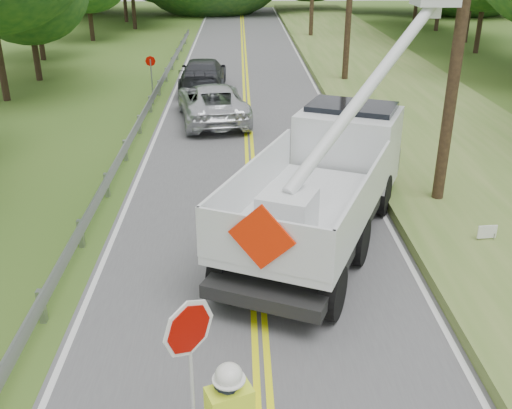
{
  "coord_description": "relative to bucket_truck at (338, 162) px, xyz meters",
  "views": [
    {
      "loc": [
        -0.33,
        -5.34,
        6.62
      ],
      "look_at": [
        0.0,
        6.0,
        1.5
      ],
      "focal_mm": 40.98,
      "sensor_mm": 36.0,
      "label": 1
    }
  ],
  "objects": [
    {
      "name": "road",
      "position": [
        -2.08,
        5.88,
        -1.65
      ],
      "size": [
        7.2,
        96.0,
        0.03
      ],
      "color": "#525254",
      "rests_on": "ground"
    },
    {
      "name": "guardrail",
      "position": [
        -6.1,
        6.79,
        -1.11
      ],
      "size": [
        0.18,
        48.0,
        0.77
      ],
      "color": "gray",
      "rests_on": "ground"
    },
    {
      "name": "tall_grass_verge",
      "position": [
        5.02,
        5.88,
        -1.51
      ],
      "size": [
        7.0,
        96.0,
        0.3
      ],
      "primitive_type": "cube",
      "color": "#4B7229",
      "rests_on": "ground"
    },
    {
      "name": "bucket_truck",
      "position": [
        0.0,
        0.0,
        0.0
      ],
      "size": [
        5.92,
        8.02,
        7.38
      ],
      "color": "black",
      "rests_on": "road"
    },
    {
      "name": "suv_silver",
      "position": [
        -3.49,
        9.49,
        -0.89
      ],
      "size": [
        3.33,
        5.73,
        1.5
      ],
      "primitive_type": "imported",
      "rotation": [
        0.0,
        0.0,
        3.3
      ],
      "color": "silver",
      "rests_on": "road"
    },
    {
      "name": "suv_darkgrey",
      "position": [
        -4.14,
        14.85,
        -0.88
      ],
      "size": [
        2.17,
        5.25,
        1.52
      ],
      "primitive_type": "imported",
      "rotation": [
        0.0,
        0.0,
        3.13
      ],
      "color": "#33353B",
      "rests_on": "road"
    },
    {
      "name": "stop_sign_permanent",
      "position": [
        -6.24,
        12.23,
        -0.29
      ],
      "size": [
        0.45,
        0.06,
        2.12
      ],
      "color": "gray",
      "rests_on": "ground"
    },
    {
      "name": "yard_sign",
      "position": [
        3.28,
        -1.59,
        -1.19
      ],
      "size": [
        0.46,
        0.07,
        0.66
      ],
      "color": "white",
      "rests_on": "ground"
    }
  ]
}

